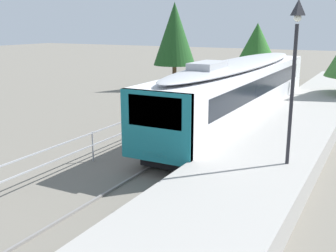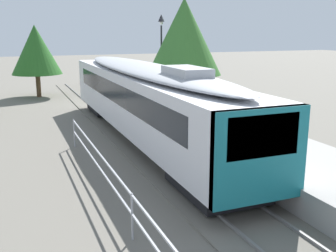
# 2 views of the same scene
# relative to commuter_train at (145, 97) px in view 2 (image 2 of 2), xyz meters

# --- Properties ---
(ground_plane) EXTENTS (160.00, 160.00, 0.00)m
(ground_plane) POSITION_rel_commuter_train_xyz_m (-3.00, -7.71, -2.14)
(ground_plane) COLOR #6B665B
(track_rails) EXTENTS (3.20, 60.00, 0.14)m
(track_rails) POSITION_rel_commuter_train_xyz_m (0.00, -7.71, -2.11)
(track_rails) COLOR #6B665B
(track_rails) RESTS_ON ground
(commuter_train) EXTENTS (2.82, 18.95, 3.74)m
(commuter_train) POSITION_rel_commuter_train_xyz_m (0.00, 0.00, 0.00)
(commuter_train) COLOR silver
(commuter_train) RESTS_ON track_rails
(station_platform) EXTENTS (3.90, 60.00, 0.90)m
(station_platform) POSITION_rel_commuter_train_xyz_m (3.25, -7.71, -1.69)
(station_platform) COLOR #999691
(station_platform) RESTS_ON ground
(platform_lamp_far_end) EXTENTS (0.34, 0.34, 5.35)m
(platform_lamp_far_end) POSITION_rel_commuter_train_xyz_m (4.34, 9.23, 2.48)
(platform_lamp_far_end) COLOR #232328
(platform_lamp_far_end) RESTS_ON station_platform
(tree_behind_carpark) EXTENTS (3.86, 3.86, 5.61)m
(tree_behind_carpark) POSITION_rel_commuter_train_xyz_m (-3.66, 15.75, 1.55)
(tree_behind_carpark) COLOR brown
(tree_behind_carpark) RESTS_ON ground
(tree_distant_left) EXTENTS (5.26, 5.26, 7.37)m
(tree_distant_left) POSITION_rel_commuter_train_xyz_m (5.80, 8.59, 2.58)
(tree_distant_left) COLOR brown
(tree_distant_left) RESTS_ON ground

